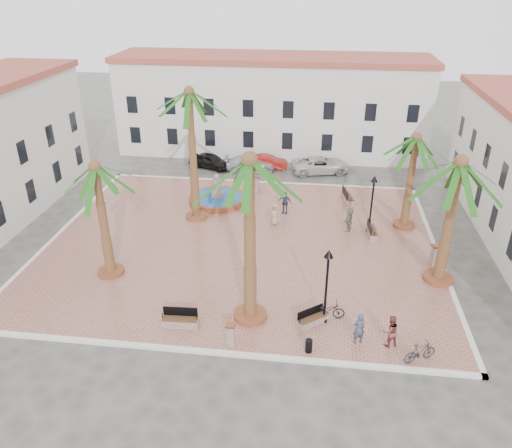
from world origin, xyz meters
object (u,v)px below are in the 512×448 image
object	(u,v)px
bench_ne	(347,198)
bicycle_b	(420,352)
pedestrian_fountain_b	(285,202)
pedestrian_east	(349,219)
bollard_e	(434,255)
palm_nw	(190,105)
bench_e	(372,232)
palm_s	(249,180)
palm_ne	(415,149)
cyclist_a	(359,328)
bench_s	(180,321)
bollard_n	(256,184)
car_white	(321,165)
cyclist_b	(390,331)
litter_bin	(309,346)
pedestrian_fountain_a	(275,214)
bench_se	(312,320)
palm_sw	(97,180)
car_red	(268,162)
fountain	(217,198)
bicycle_a	(327,310)
bollard_se	(231,334)
palm_e	(458,178)
lamppost_e	(373,194)
car_silver	(250,163)
pedestrian_north	(258,180)
car_black	(211,161)
lamppost_s	(327,274)

from	to	relation	value
bench_ne	bicycle_b	bearing A→B (deg)	177.29
pedestrian_fountain_b	pedestrian_east	distance (m)	5.22
bollard_e	pedestrian_east	xyz separation A→B (m)	(-5.12, 4.09, 0.16)
pedestrian_fountain_b	palm_nw	bearing A→B (deg)	-147.46
bench_e	bench_ne	bearing A→B (deg)	10.02
palm_nw	palm_s	xyz separation A→B (m)	(5.67, -11.42, -0.53)
palm_ne	cyclist_a	size ratio (longest dim) A/B	4.01
bench_s	bollard_n	bearing A→B (deg)	81.81
pedestrian_east	car_white	bearing A→B (deg)	-156.16
palm_s	pedestrian_east	size ratio (longest dim) A/B	5.20
cyclist_b	litter_bin	bearing A→B (deg)	-5.97
litter_bin	pedestrian_fountain_a	world-z (taller)	pedestrian_fountain_a
bench_s	bench_se	xyz separation A→B (m)	(6.81, 1.01, -0.03)
palm_sw	bollard_e	distance (m)	20.74
bench_s	car_white	xyz separation A→B (m)	(6.96, 23.59, 0.30)
bicycle_b	car_red	bearing A→B (deg)	-5.60
bench_ne	car_white	world-z (taller)	car_white
bench_e	cyclist_a	world-z (taller)	cyclist_a
pedestrian_east	fountain	bearing A→B (deg)	-95.99
fountain	cyclist_b	size ratio (longest dim) A/B	2.61
bollard_e	bicycle_a	xyz separation A→B (m)	(-6.62, -6.27, -0.23)
bench_e	car_white	world-z (taller)	car_white
bollard_se	bollard_n	bearing A→B (deg)	93.57
palm_e	car_red	size ratio (longest dim) A/B	2.08
lamppost_e	car_red	bearing A→B (deg)	125.31
fountain	cyclist_b	world-z (taller)	fountain
bench_se	litter_bin	xyz separation A→B (m)	(-0.10, -2.13, 0.09)
bench_e	bollard_se	bearing A→B (deg)	143.20
palm_ne	bicycle_a	bearing A→B (deg)	-115.68
palm_ne	pedestrian_fountain_b	distance (m)	10.11
car_red	palm_e	bearing A→B (deg)	-145.96
bollard_se	car_silver	xyz separation A→B (m)	(-2.49, 24.44, -0.12)
palm_sw	car_white	world-z (taller)	palm_sw
car_silver	palm_sw	bearing A→B (deg)	155.92
palm_s	bollard_se	world-z (taller)	palm_s
lamppost_e	bollard_e	size ratio (longest dim) A/B	3.00
pedestrian_north	bollard_e	bearing A→B (deg)	-116.98
cyclist_b	bollard_e	bearing A→B (deg)	-133.83
bollard_n	pedestrian_east	bearing A→B (deg)	-38.38
lamppost_e	car_black	xyz separation A→B (m)	(-13.87, 11.43, -2.30)
lamppost_e	bicycle_b	world-z (taller)	lamppost_e
bollard_e	pedestrian_north	xyz separation A→B (m)	(-12.40, 10.72, 0.09)
pedestrian_fountain_b	pedestrian_north	world-z (taller)	pedestrian_fountain_b
palm_sw	car_white	size ratio (longest dim) A/B	1.37
bench_ne	pedestrian_east	xyz separation A→B (m)	(-0.11, -4.98, 0.59)
car_silver	bench_e	bearing A→B (deg)	-145.88
lamppost_s	cyclist_a	distance (m)	3.06
bench_s	bollard_se	bearing A→B (deg)	-23.96
bicycle_a	car_white	xyz separation A→B (m)	(-0.60, 21.94, 0.09)
bench_e	bollard_n	bearing A→B (deg)	49.41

